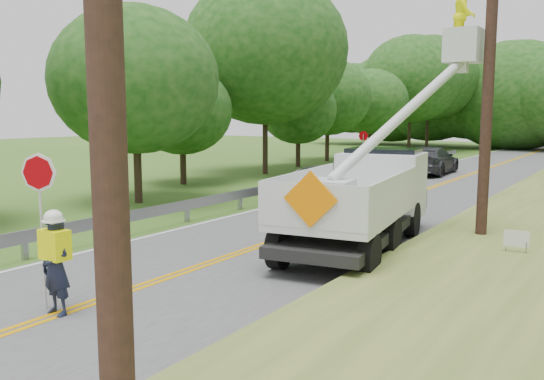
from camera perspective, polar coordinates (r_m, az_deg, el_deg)
The scene contains 11 objects.
ground at distance 11.73m, azimuth -16.63°, elevation -10.58°, with size 140.00×140.00×0.00m, color #3A601E.
road at distance 23.07m, azimuth 11.00°, elevation -1.46°, with size 7.20×96.00×0.03m.
guardrail at distance 25.55m, azimuth 3.46°, elevation 0.78°, with size 0.18×48.00×0.77m.
utility_poles at distance 24.43m, azimuth 25.24°, elevation 10.84°, with size 1.60×43.30×10.00m.
treeline_left at distance 44.08m, azimuth 7.80°, elevation 11.11°, with size 10.31×57.92×11.69m.
flagger at distance 10.87m, azimuth -21.05°, elevation -6.46°, with size 1.12×0.45×2.90m.
bucket_truck at distance 16.22m, azimuth 10.28°, elevation 0.45°, with size 4.16×7.60×7.09m.
suv_silver at distance 24.36m, azimuth 5.98°, elevation 0.84°, with size 2.37×5.15×1.43m, color #AAACB1.
suv_darkgrey at distance 35.39m, azimuth 15.73°, elevation 2.91°, with size 2.34×5.75×1.67m, color #313338.
stop_sign_permanent at distance 32.67m, azimuth 9.18°, elevation 4.36°, with size 0.57×0.06×2.67m.
yard_sign at distance 14.86m, azimuth 23.43°, elevation -4.66°, with size 0.57×0.10×0.83m.
Camera 1 is at (8.62, -7.09, 3.61)m, focal length 37.31 mm.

